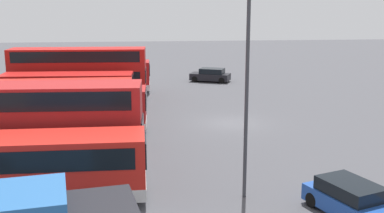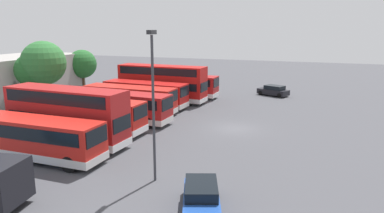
# 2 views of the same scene
# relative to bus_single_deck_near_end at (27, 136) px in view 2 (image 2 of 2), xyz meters

# --- Properties ---
(ground_plane) EXTENTS (140.00, 140.00, 0.00)m
(ground_plane) POSITION_rel_bus_single_deck_near_end_xyz_m (12.53, -12.03, -1.62)
(ground_plane) COLOR #47474C
(bus_single_deck_near_end) EXTENTS (2.61, 11.80, 2.95)m
(bus_single_deck_near_end) POSITION_rel_bus_single_deck_near_end_xyz_m (0.00, 0.00, 0.00)
(bus_single_deck_near_end) COLOR red
(bus_single_deck_near_end) RESTS_ON ground
(bus_double_decker_second) EXTENTS (3.01, 10.46, 4.55)m
(bus_double_decker_second) POSITION_rel_bus_single_deck_near_end_xyz_m (3.49, -0.61, 0.82)
(bus_double_decker_second) COLOR #A51919
(bus_double_decker_second) RESTS_ON ground
(bus_single_deck_third) EXTENTS (2.88, 10.22, 2.95)m
(bus_single_deck_third) POSITION_rel_bus_single_deck_near_end_xyz_m (7.18, -0.21, -0.00)
(bus_single_deck_third) COLOR red
(bus_single_deck_third) RESTS_ON ground
(bus_single_deck_fourth) EXTENTS (3.00, 10.95, 2.95)m
(bus_single_deck_fourth) POSITION_rel_bus_single_deck_near_end_xyz_m (10.97, -0.65, -0.00)
(bus_single_deck_fourth) COLOR #A51919
(bus_single_deck_fourth) RESTS_ON ground
(bus_single_deck_fifth) EXTENTS (2.71, 10.33, 2.95)m
(bus_single_deck_fifth) POSITION_rel_bus_single_deck_near_end_xyz_m (14.34, 0.03, -0.00)
(bus_single_deck_fifth) COLOR red
(bus_single_deck_fifth) RESTS_ON ground
(bus_single_deck_sixth) EXTENTS (3.09, 10.24, 2.95)m
(bus_single_deck_sixth) POSITION_rel_bus_single_deck_near_end_xyz_m (17.71, -0.07, -0.00)
(bus_single_deck_sixth) COLOR #B71411
(bus_single_deck_sixth) RESTS_ON ground
(bus_double_decker_seventh) EXTENTS (3.11, 11.47, 4.55)m
(bus_double_decker_seventh) POSITION_rel_bus_single_deck_near_end_xyz_m (21.34, -0.51, 0.83)
(bus_double_decker_seventh) COLOR #B71411
(bus_double_decker_seventh) RESTS_ON ground
(bus_single_deck_far_end) EXTENTS (2.78, 11.63, 2.95)m
(bus_single_deck_far_end) POSITION_rel_bus_single_deck_near_end_xyz_m (25.00, -0.79, -0.00)
(bus_single_deck_far_end) COLOR #A51919
(bus_single_deck_far_end) RESTS_ON ground
(car_hatchback_silver) EXTENTS (4.53, 3.11, 1.43)m
(car_hatchback_silver) POSITION_rel_bus_single_deck_near_end_xyz_m (-2.78, -14.02, -0.92)
(car_hatchback_silver) COLOR #1E479E
(car_hatchback_silver) RESTS_ON ground
(car_small_green) EXTENTS (3.29, 4.51, 1.43)m
(car_small_green) POSITION_rel_bus_single_deck_near_end_xyz_m (30.25, -13.15, -0.92)
(car_small_green) COLOR black
(car_small_green) RESTS_ON ground
(lamp_post_tall) EXTENTS (0.70, 0.30, 9.03)m
(lamp_post_tall) POSITION_rel_bus_single_deck_near_end_xyz_m (-0.32, -10.18, 3.59)
(lamp_post_tall) COLOR #38383D
(lamp_post_tall) RESTS_ON ground
(tree_leftmost) EXTENTS (5.02, 5.02, 7.71)m
(tree_leftmost) POSITION_rel_bus_single_deck_near_end_xyz_m (13.58, 10.67, 3.56)
(tree_leftmost) COLOR #4C3823
(tree_leftmost) RESTS_ON ground
(tree_midleft) EXTENTS (3.39, 3.39, 5.85)m
(tree_midleft) POSITION_rel_bus_single_deck_near_end_xyz_m (15.77, 13.00, 2.51)
(tree_midleft) COLOR #4C3823
(tree_midleft) RESTS_ON ground
(tree_midright) EXTENTS (3.87, 3.87, 6.32)m
(tree_midright) POSITION_rel_bus_single_deck_near_end_xyz_m (12.95, 11.85, 2.74)
(tree_midright) COLOR #4C3823
(tree_midright) RESTS_ON ground
(tree_rightmost) EXTENTS (4.15, 4.15, 6.02)m
(tree_rightmost) POSITION_rel_bus_single_deck_near_end_xyz_m (24.61, 13.85, 2.31)
(tree_rightmost) COLOR #4C3823
(tree_rightmost) RESTS_ON ground
(depot_building_backdrop) EXTENTS (21.34, 8.98, 5.49)m
(depot_building_backdrop) POSITION_rel_bus_single_deck_near_end_xyz_m (14.49, 18.41, 1.12)
(depot_building_backdrop) COLOR #9E9993
(depot_building_backdrop) RESTS_ON ground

